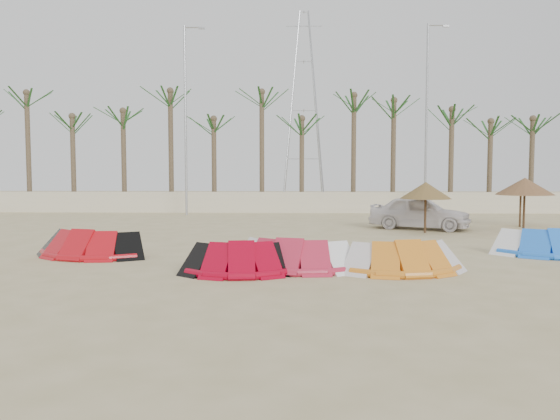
{
  "coord_description": "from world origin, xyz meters",
  "views": [
    {
      "loc": [
        0.59,
        -12.0,
        2.57
      ],
      "look_at": [
        0.0,
        6.0,
        1.3
      ],
      "focal_mm": 35.0,
      "sensor_mm": 36.0,
      "label": 1
    }
  ],
  "objects_px": {
    "kite_red_right": "(292,253)",
    "parasol_left": "(426,190)",
    "kite_orange": "(403,255)",
    "parasol_mid": "(525,186)",
    "kite_red_left": "(92,242)",
    "kite_red_mid": "(243,256)",
    "car": "(420,213)",
    "kite_blue": "(554,241)",
    "parasol_right": "(521,188)"
  },
  "relations": [
    {
      "from": "kite_red_right",
      "to": "parasol_left",
      "type": "relative_size",
      "value": 1.68
    },
    {
      "from": "kite_orange",
      "to": "parasol_mid",
      "type": "xyz_separation_m",
      "value": [
        6.55,
        8.53,
        1.55
      ]
    },
    {
      "from": "kite_red_left",
      "to": "kite_red_mid",
      "type": "xyz_separation_m",
      "value": [
        4.89,
        -2.67,
        -0.0
      ]
    },
    {
      "from": "kite_red_mid",
      "to": "kite_orange",
      "type": "height_order",
      "value": "same"
    },
    {
      "from": "car",
      "to": "parasol_mid",
      "type": "bearing_deg",
      "value": -92.2
    },
    {
      "from": "parasol_left",
      "to": "parasol_mid",
      "type": "bearing_deg",
      "value": -5.71
    },
    {
      "from": "kite_red_left",
      "to": "kite_red_mid",
      "type": "distance_m",
      "value": 5.57
    },
    {
      "from": "kite_orange",
      "to": "kite_blue",
      "type": "height_order",
      "value": "same"
    },
    {
      "from": "kite_red_mid",
      "to": "kite_red_right",
      "type": "xyz_separation_m",
      "value": [
        1.25,
        0.66,
        0.0
      ]
    },
    {
      "from": "kite_red_left",
      "to": "parasol_left",
      "type": "distance_m",
      "value": 13.45
    },
    {
      "from": "parasol_left",
      "to": "car",
      "type": "relative_size",
      "value": 0.49
    },
    {
      "from": "kite_orange",
      "to": "kite_blue",
      "type": "bearing_deg",
      "value": 30.07
    },
    {
      "from": "parasol_right",
      "to": "kite_red_mid",
      "type": "bearing_deg",
      "value": -134.56
    },
    {
      "from": "kite_red_left",
      "to": "parasol_mid",
      "type": "relative_size",
      "value": 1.63
    },
    {
      "from": "kite_red_left",
      "to": "car",
      "type": "xyz_separation_m",
      "value": [
        11.74,
        8.09,
        0.33
      ]
    },
    {
      "from": "car",
      "to": "kite_red_right",
      "type": "bearing_deg",
      "value": 175.13
    },
    {
      "from": "kite_red_left",
      "to": "parasol_mid",
      "type": "xyz_separation_m",
      "value": [
        15.56,
        6.21,
        1.55
      ]
    },
    {
      "from": "kite_blue",
      "to": "parasol_mid",
      "type": "distance_m",
      "value": 5.85
    },
    {
      "from": "kite_red_right",
      "to": "parasol_left",
      "type": "distance_m",
      "value": 10.31
    },
    {
      "from": "kite_red_left",
      "to": "kite_blue",
      "type": "height_order",
      "value": "same"
    },
    {
      "from": "kite_red_right",
      "to": "kite_blue",
      "type": "height_order",
      "value": "same"
    },
    {
      "from": "kite_orange",
      "to": "kite_blue",
      "type": "distance_m",
      "value": 6.06
    },
    {
      "from": "kite_red_left",
      "to": "parasol_left",
      "type": "height_order",
      "value": "parasol_left"
    },
    {
      "from": "kite_red_mid",
      "to": "parasol_mid",
      "type": "relative_size",
      "value": 1.33
    },
    {
      "from": "kite_red_right",
      "to": "parasol_mid",
      "type": "height_order",
      "value": "parasol_mid"
    },
    {
      "from": "parasol_left",
      "to": "kite_red_right",
      "type": "bearing_deg",
      "value": -122.56
    },
    {
      "from": "kite_orange",
      "to": "car",
      "type": "xyz_separation_m",
      "value": [
        2.73,
        10.41,
        0.33
      ]
    },
    {
      "from": "kite_red_right",
      "to": "car",
      "type": "xyz_separation_m",
      "value": [
        5.6,
        10.11,
        0.33
      ]
    },
    {
      "from": "kite_blue",
      "to": "kite_red_mid",
      "type": "bearing_deg",
      "value": -160.1
    },
    {
      "from": "parasol_right",
      "to": "car",
      "type": "bearing_deg",
      "value": -166.64
    },
    {
      "from": "kite_red_left",
      "to": "parasol_mid",
      "type": "distance_m",
      "value": 16.82
    },
    {
      "from": "parasol_left",
      "to": "parasol_right",
      "type": "distance_m",
      "value": 5.67
    },
    {
      "from": "parasol_mid",
      "to": "car",
      "type": "bearing_deg",
      "value": 153.68
    },
    {
      "from": "kite_red_mid",
      "to": "car",
      "type": "height_order",
      "value": "car"
    },
    {
      "from": "parasol_left",
      "to": "car",
      "type": "xyz_separation_m",
      "value": [
        0.1,
        1.5,
        -1.04
      ]
    },
    {
      "from": "kite_red_left",
      "to": "parasol_mid",
      "type": "bearing_deg",
      "value": 21.74
    },
    {
      "from": "kite_red_right",
      "to": "kite_blue",
      "type": "relative_size",
      "value": 0.94
    },
    {
      "from": "kite_blue",
      "to": "parasol_left",
      "type": "distance_m",
      "value": 6.58
    },
    {
      "from": "kite_orange",
      "to": "kite_blue",
      "type": "xyz_separation_m",
      "value": [
        5.24,
        3.04,
        0.0
      ]
    },
    {
      "from": "parasol_left",
      "to": "kite_blue",
      "type": "bearing_deg",
      "value": -65.99
    },
    {
      "from": "kite_blue",
      "to": "parasol_left",
      "type": "height_order",
      "value": "parasol_left"
    },
    {
      "from": "kite_red_left",
      "to": "parasol_right",
      "type": "distance_m",
      "value": 19.09
    },
    {
      "from": "kite_blue",
      "to": "parasol_right",
      "type": "height_order",
      "value": "parasol_right"
    },
    {
      "from": "kite_red_mid",
      "to": "parasol_right",
      "type": "xyz_separation_m",
      "value": [
        11.75,
        11.93,
        1.41
      ]
    },
    {
      "from": "car",
      "to": "parasol_right",
      "type": "bearing_deg",
      "value": -52.52
    },
    {
      "from": "kite_red_right",
      "to": "parasol_right",
      "type": "relative_size",
      "value": 1.65
    },
    {
      "from": "kite_red_mid",
      "to": "kite_blue",
      "type": "relative_size",
      "value": 0.8
    },
    {
      "from": "kite_red_right",
      "to": "parasol_right",
      "type": "xyz_separation_m",
      "value": [
        10.5,
        11.27,
        1.41
      ]
    },
    {
      "from": "kite_red_left",
      "to": "kite_red_right",
      "type": "xyz_separation_m",
      "value": [
        6.14,
        -2.01,
        -0.0
      ]
    },
    {
      "from": "parasol_left",
      "to": "kite_red_left",
      "type": "bearing_deg",
      "value": -150.45
    }
  ]
}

